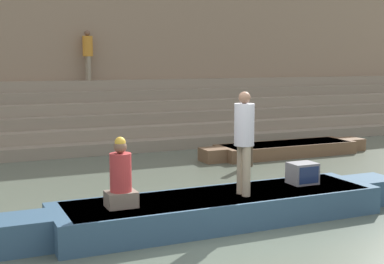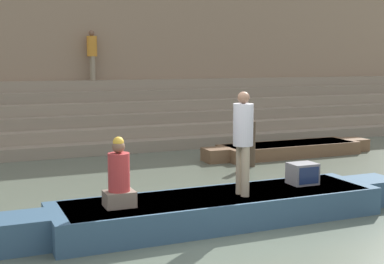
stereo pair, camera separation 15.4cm
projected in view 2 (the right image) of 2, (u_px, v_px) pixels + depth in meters
The scene contains 10 objects.
ground_plane at pixel (224, 238), 8.09m from camera, with size 120.00×120.00×0.00m, color #566051.
ghat_steps at pixel (85, 122), 17.08m from camera, with size 36.00×3.54×2.01m.
back_wall at pixel (72, 37), 18.42m from camera, with size 34.20×1.28×6.99m.
rowboat_main at pixel (220, 208), 8.87m from camera, with size 7.16×1.48×0.47m.
person_standing at pixel (243, 136), 8.69m from camera, with size 0.33×0.33×1.71m.
person_rowing at pixel (119, 179), 8.07m from camera, with size 0.46×0.36×1.07m.
tv_set at pixel (303, 174), 9.58m from camera, with size 0.48×0.40×0.38m.
moored_boat_shore at pixel (289, 149), 15.11m from camera, with size 5.23×1.17×0.36m.
mooring_post at pixel (252, 144), 13.50m from camera, with size 0.18×0.18×1.16m, color #473828.
person_on_steps at pixel (92, 52), 17.87m from camera, with size 0.34×0.34×1.67m.
Camera 2 is at (-3.50, -6.99, 2.68)m, focal length 50.00 mm.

